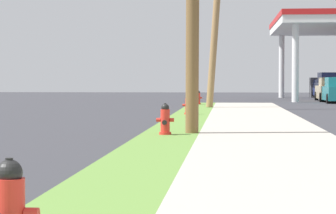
{
  "coord_description": "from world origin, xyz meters",
  "views": [
    {
      "loc": [
        2.1,
        -0.7,
        1.42
      ],
      "look_at": [
        0.43,
        19.08,
        0.66
      ],
      "focal_mm": 76.38,
      "sensor_mm": 36.0,
      "label": 1
    }
  ],
  "objects_px": {
    "fire_hydrant_fourth": "(198,98)",
    "truck_navy_at_forecourt": "(330,86)",
    "utility_pole_background": "(216,10)",
    "fire_hydrant_third": "(188,106)",
    "car_tan_by_near_pump": "(332,90)",
    "fire_hydrant_second": "(165,121)"
  },
  "relations": [
    {
      "from": "car_tan_by_near_pump",
      "to": "fire_hydrant_third",
      "type": "bearing_deg",
      "value": -111.36
    },
    {
      "from": "fire_hydrant_second",
      "to": "fire_hydrant_third",
      "type": "xyz_separation_m",
      "value": [
        -0.01,
        9.95,
        0.0
      ]
    },
    {
      "from": "fire_hydrant_third",
      "to": "car_tan_by_near_pump",
      "type": "xyz_separation_m",
      "value": [
        8.41,
        21.5,
        0.28
      ]
    },
    {
      "from": "car_tan_by_near_pump",
      "to": "truck_navy_at_forecourt",
      "type": "bearing_deg",
      "value": 83.25
    },
    {
      "from": "fire_hydrant_fourth",
      "to": "truck_navy_at_forecourt",
      "type": "xyz_separation_m",
      "value": [
        9.31,
        17.4,
        0.47
      ]
    },
    {
      "from": "fire_hydrant_third",
      "to": "truck_navy_at_forecourt",
      "type": "bearing_deg",
      "value": 72.03
    },
    {
      "from": "fire_hydrant_fourth",
      "to": "utility_pole_background",
      "type": "bearing_deg",
      "value": -75.66
    },
    {
      "from": "fire_hydrant_fourth",
      "to": "truck_navy_at_forecourt",
      "type": "distance_m",
      "value": 19.74
    },
    {
      "from": "fire_hydrant_second",
      "to": "truck_navy_at_forecourt",
      "type": "relative_size",
      "value": 0.14
    },
    {
      "from": "fire_hydrant_third",
      "to": "truck_navy_at_forecourt",
      "type": "distance_m",
      "value": 29.92
    },
    {
      "from": "fire_hydrant_fourth",
      "to": "truck_navy_at_forecourt",
      "type": "bearing_deg",
      "value": 61.85
    },
    {
      "from": "fire_hydrant_fourth",
      "to": "car_tan_by_near_pump",
      "type": "distance_m",
      "value": 13.46
    },
    {
      "from": "fire_hydrant_fourth",
      "to": "truck_navy_at_forecourt",
      "type": "height_order",
      "value": "truck_navy_at_forecourt"
    },
    {
      "from": "fire_hydrant_second",
      "to": "fire_hydrant_fourth",
      "type": "xyz_separation_m",
      "value": [
        -0.09,
        21.0,
        0.0
      ]
    },
    {
      "from": "truck_navy_at_forecourt",
      "to": "fire_hydrant_second",
      "type": "bearing_deg",
      "value": -103.5
    },
    {
      "from": "fire_hydrant_second",
      "to": "car_tan_by_near_pump",
      "type": "height_order",
      "value": "car_tan_by_near_pump"
    },
    {
      "from": "fire_hydrant_second",
      "to": "truck_navy_at_forecourt",
      "type": "height_order",
      "value": "truck_navy_at_forecourt"
    },
    {
      "from": "car_tan_by_near_pump",
      "to": "truck_navy_at_forecourt",
      "type": "xyz_separation_m",
      "value": [
        0.82,
        6.95,
        0.19
      ]
    },
    {
      "from": "fire_hydrant_second",
      "to": "fire_hydrant_fourth",
      "type": "distance_m",
      "value": 21.0
    },
    {
      "from": "fire_hydrant_second",
      "to": "car_tan_by_near_pump",
      "type": "bearing_deg",
      "value": 75.05
    },
    {
      "from": "fire_hydrant_third",
      "to": "fire_hydrant_fourth",
      "type": "xyz_separation_m",
      "value": [
        -0.08,
        11.05,
        0.0
      ]
    },
    {
      "from": "fire_hydrant_fourth",
      "to": "utility_pole_background",
      "type": "height_order",
      "value": "utility_pole_background"
    }
  ]
}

